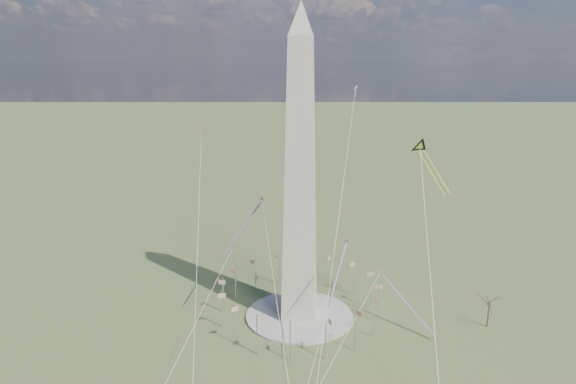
# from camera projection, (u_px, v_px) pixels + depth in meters

# --- Properties ---
(ground) EXTENTS (2000.00, 2000.00, 0.00)m
(ground) POSITION_uv_depth(u_px,v_px,m) (299.00, 317.00, 172.81)
(ground) COLOR #4F6331
(ground) RESTS_ON ground
(plaza) EXTENTS (36.00, 36.00, 0.80)m
(plaza) POSITION_uv_depth(u_px,v_px,m) (299.00, 316.00, 172.71)
(plaza) COLOR #B3AEA4
(plaza) RESTS_ON ground
(washington_monument) EXTENTS (15.56, 15.56, 100.00)m
(washington_monument) POSITION_uv_depth(u_px,v_px,m) (300.00, 178.00, 160.60)
(washington_monument) COLOR #BEB99F
(washington_monument) RESTS_ON plaza
(flagpole_ring) EXTENTS (54.40, 54.40, 13.00)m
(flagpole_ring) POSITION_uv_depth(u_px,v_px,m) (299.00, 297.00, 170.96)
(flagpole_ring) COLOR silver
(flagpole_ring) RESTS_ON ground
(tree_near) EXTENTS (7.53, 7.53, 13.18)m
(tree_near) POSITION_uv_depth(u_px,v_px,m) (490.00, 300.00, 164.01)
(tree_near) COLOR #412D27
(tree_near) RESTS_ON ground
(kite_delta_black) EXTENTS (12.18, 18.63, 15.48)m
(kite_delta_black) POSITION_uv_depth(u_px,v_px,m) (422.00, 149.00, 169.17)
(kite_delta_black) COLOR black
(kite_delta_black) RESTS_ON ground
(kite_diamond_purple) EXTENTS (2.29, 3.36, 9.91)m
(kite_diamond_purple) POSITION_uv_depth(u_px,v_px,m) (233.00, 250.00, 176.75)
(kite_diamond_purple) COLOR #381664
(kite_diamond_purple) RESTS_ON ground
(kite_streamer_left) EXTENTS (5.53, 19.09, 13.28)m
(kite_streamer_left) POSITION_uv_depth(u_px,v_px,m) (340.00, 264.00, 148.28)
(kite_streamer_left) COLOR #FF285A
(kite_streamer_left) RESTS_ON ground
(kite_streamer_mid) EXTENTS (10.45, 19.60, 14.56)m
(kite_streamer_mid) POSITION_uv_depth(u_px,v_px,m) (249.00, 218.00, 168.34)
(kite_streamer_mid) COLOR #FF285A
(kite_streamer_mid) RESTS_ON ground
(kite_streamer_right) EXTENTS (17.63, 16.14, 15.51)m
(kite_streamer_right) POSITION_uv_depth(u_px,v_px,m) (399.00, 293.00, 165.78)
(kite_streamer_right) COLOR #FF285A
(kite_streamer_right) RESTS_ON ground
(kite_small_red) EXTENTS (1.09, 1.74, 3.92)m
(kite_small_red) POSITION_uv_depth(u_px,v_px,m) (202.00, 126.00, 202.48)
(kite_small_red) COLOR red
(kite_small_red) RESTS_ON ground
(kite_small_white) EXTENTS (1.57, 1.56, 4.52)m
(kite_small_white) POSITION_uv_depth(u_px,v_px,m) (356.00, 89.00, 189.89)
(kite_small_white) COLOR silver
(kite_small_white) RESTS_ON ground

